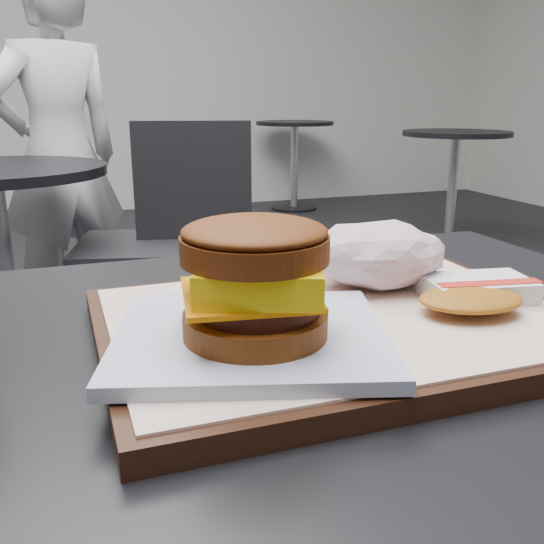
{
  "coord_description": "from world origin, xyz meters",
  "views": [
    {
      "loc": [
        -0.16,
        -0.42,
        0.96
      ],
      "look_at": [
        -0.02,
        -0.01,
        0.83
      ],
      "focal_mm": 40.0,
      "sensor_mm": 36.0,
      "label": 1
    }
  ],
  "objects_px": {
    "breakfast_sandwich": "(254,294)",
    "crumpled_wrapper": "(377,254)",
    "customer_table": "(287,537)",
    "serving_tray": "(339,325)",
    "hash_brown": "(474,293)",
    "patron": "(59,157)",
    "neighbor_chair": "(160,232)"
  },
  "relations": [
    {
      "from": "breakfast_sandwich",
      "to": "crumpled_wrapper",
      "type": "xyz_separation_m",
      "value": [
        0.15,
        0.1,
        -0.01
      ]
    },
    {
      "from": "customer_table",
      "to": "serving_tray",
      "type": "height_order",
      "value": "serving_tray"
    },
    {
      "from": "serving_tray",
      "to": "breakfast_sandwich",
      "type": "bearing_deg",
      "value": -154.66
    },
    {
      "from": "customer_table",
      "to": "breakfast_sandwich",
      "type": "height_order",
      "value": "breakfast_sandwich"
    },
    {
      "from": "serving_tray",
      "to": "hash_brown",
      "type": "distance_m",
      "value": 0.12
    },
    {
      "from": "breakfast_sandwich",
      "to": "patron",
      "type": "height_order",
      "value": "patron"
    },
    {
      "from": "crumpled_wrapper",
      "to": "hash_brown",
      "type": "bearing_deg",
      "value": -57.82
    },
    {
      "from": "patron",
      "to": "breakfast_sandwich",
      "type": "bearing_deg",
      "value": 70.52
    },
    {
      "from": "serving_tray",
      "to": "patron",
      "type": "distance_m",
      "value": 2.18
    },
    {
      "from": "neighbor_chair",
      "to": "crumpled_wrapper",
      "type": "bearing_deg",
      "value": -91.73
    },
    {
      "from": "serving_tray",
      "to": "patron",
      "type": "height_order",
      "value": "patron"
    },
    {
      "from": "customer_table",
      "to": "breakfast_sandwich",
      "type": "relative_size",
      "value": 3.46
    },
    {
      "from": "hash_brown",
      "to": "neighbor_chair",
      "type": "relative_size",
      "value": 0.14
    },
    {
      "from": "neighbor_chair",
      "to": "patron",
      "type": "relative_size",
      "value": 0.61
    },
    {
      "from": "hash_brown",
      "to": "serving_tray",
      "type": "bearing_deg",
      "value": 170.98
    },
    {
      "from": "customer_table",
      "to": "hash_brown",
      "type": "bearing_deg",
      "value": -7.17
    },
    {
      "from": "customer_table",
      "to": "breakfast_sandwich",
      "type": "distance_m",
      "value": 0.25
    },
    {
      "from": "hash_brown",
      "to": "patron",
      "type": "distance_m",
      "value": 2.22
    },
    {
      "from": "neighbor_chair",
      "to": "hash_brown",
      "type": "bearing_deg",
      "value": -89.92
    },
    {
      "from": "hash_brown",
      "to": "patron",
      "type": "bearing_deg",
      "value": 97.74
    },
    {
      "from": "customer_table",
      "to": "neighbor_chair",
      "type": "distance_m",
      "value": 1.63
    },
    {
      "from": "serving_tray",
      "to": "neighbor_chair",
      "type": "bearing_deg",
      "value": 86.01
    },
    {
      "from": "breakfast_sandwich",
      "to": "neighbor_chair",
      "type": "relative_size",
      "value": 0.26
    },
    {
      "from": "crumpled_wrapper",
      "to": "neighbor_chair",
      "type": "xyz_separation_m",
      "value": [
        0.05,
        1.57,
        -0.31
      ]
    },
    {
      "from": "customer_table",
      "to": "patron",
      "type": "distance_m",
      "value": 2.18
    },
    {
      "from": "customer_table",
      "to": "neighbor_chair",
      "type": "relative_size",
      "value": 0.91
    },
    {
      "from": "serving_tray",
      "to": "neighbor_chair",
      "type": "xyz_separation_m",
      "value": [
        0.11,
        1.63,
        -0.27
      ]
    },
    {
      "from": "customer_table",
      "to": "serving_tray",
      "type": "relative_size",
      "value": 2.11
    },
    {
      "from": "serving_tray",
      "to": "crumpled_wrapper",
      "type": "xyz_separation_m",
      "value": [
        0.07,
        0.06,
        0.04
      ]
    },
    {
      "from": "breakfast_sandwich",
      "to": "hash_brown",
      "type": "relative_size",
      "value": 1.84
    },
    {
      "from": "hash_brown",
      "to": "crumpled_wrapper",
      "type": "distance_m",
      "value": 0.09
    },
    {
      "from": "serving_tray",
      "to": "hash_brown",
      "type": "bearing_deg",
      "value": -9.02
    }
  ]
}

